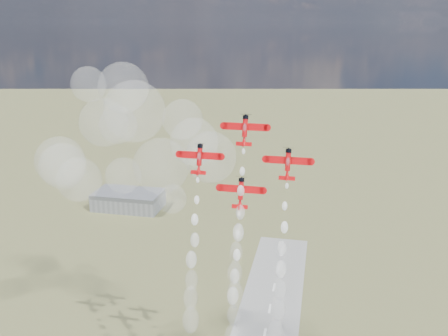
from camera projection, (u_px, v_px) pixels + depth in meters
hangar at (128, 200)px, 357.32m from camera, size 50.00×28.00×13.00m
plane_lead at (245, 130)px, 147.58m from camera, size 13.88×5.91×9.59m
plane_left at (199, 158)px, 150.11m from camera, size 13.88×5.91×9.59m
plane_right at (288, 163)px, 144.62m from camera, size 13.88×5.91×9.59m
plane_slot at (241, 192)px, 147.15m from camera, size 13.88×5.91×9.59m
smoke_trail_lead at (236, 265)px, 146.50m from camera, size 5.18×17.43×45.17m
smoke_trail_left at (191, 291)px, 149.37m from camera, size 5.32×16.91×45.10m
smoke_trail_right at (278, 302)px, 143.64m from camera, size 5.14×17.91×45.19m
smoke_trail_slot at (233, 328)px, 146.14m from camera, size 5.13×17.22×44.49m
drifted_smoke_cloud at (130, 140)px, 175.34m from camera, size 72.09×39.12×53.90m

